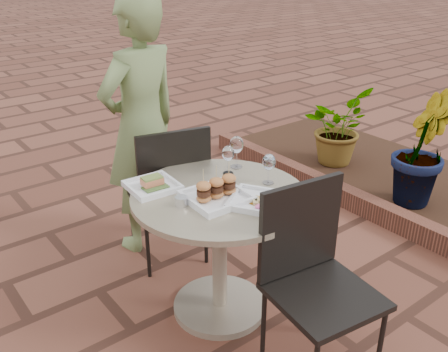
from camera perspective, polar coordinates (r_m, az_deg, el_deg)
ground at (r=2.99m, az=-3.14°, el=-13.88°), size 60.00×60.00×0.00m
cafe_table at (r=2.65m, az=-0.52°, el=-6.78°), size 0.90×0.90×0.73m
chair_far at (r=3.04m, az=-6.17°, el=-1.06°), size 0.53×0.53×0.93m
chair_near at (r=2.33m, az=10.08°, el=-10.19°), size 0.50×0.50×0.93m
diner at (r=3.20m, az=-9.40°, el=5.53°), size 0.67×0.51×1.66m
plate_salmon at (r=2.60m, az=-8.17°, el=-1.03°), size 0.26×0.26×0.07m
plate_sliders at (r=2.45m, az=-0.87°, el=-1.91°), size 0.30×0.30×0.19m
plate_tuna at (r=2.43m, az=3.81°, el=-2.80°), size 0.35×0.35×0.03m
wine_glass_right at (r=2.60m, az=5.15°, el=1.52°), size 0.07×0.07×0.17m
wine_glass_mid at (r=2.70m, az=0.48°, el=2.52°), size 0.07×0.07×0.16m
wine_glass_far at (r=2.78m, az=1.44°, el=3.51°), size 0.08×0.08×0.18m
steel_ramekin at (r=2.41m, az=-4.93°, el=-2.89°), size 0.08×0.08×0.05m
cutlery_set at (r=2.54m, az=8.05°, el=-2.08°), size 0.10×0.18×0.00m
planter_curb at (r=4.08m, az=13.01°, el=-1.91°), size 0.12×3.00×0.15m
mulch_bed at (r=4.63m, az=18.54°, el=0.05°), size 1.30×3.00×0.06m
potted_plant_a at (r=4.60m, az=12.74°, el=5.52°), size 0.76×0.72×0.67m
potted_plant_b at (r=4.00m, az=21.51°, el=2.92°), size 0.59×0.54×0.86m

